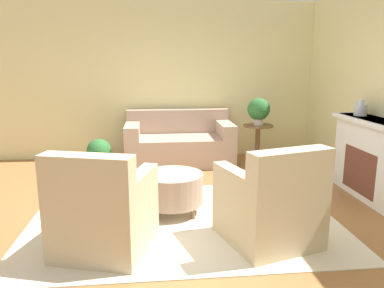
# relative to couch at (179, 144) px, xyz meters

# --- Properties ---
(ground_plane) EXTENTS (16.00, 16.00, 0.00)m
(ground_plane) POSITION_rel_couch_xyz_m (-0.13, -2.47, -0.33)
(ground_plane) COLOR #996638
(wall_back) EXTENTS (9.97, 0.12, 2.80)m
(wall_back) POSITION_rel_couch_xyz_m (-0.13, 0.57, 1.07)
(wall_back) COLOR beige
(wall_back) RESTS_ON ground_plane
(rug) EXTENTS (3.36, 2.31, 0.01)m
(rug) POSITION_rel_couch_xyz_m (-0.13, -2.47, -0.33)
(rug) COLOR beige
(rug) RESTS_ON ground_plane
(couch) EXTENTS (1.82, 0.97, 0.90)m
(couch) POSITION_rel_couch_xyz_m (0.00, 0.00, 0.00)
(couch) COLOR tan
(couch) RESTS_ON ground_plane
(armchair_left) EXTENTS (0.99, 1.02, 0.97)m
(armchair_left) POSITION_rel_couch_xyz_m (-0.92, -3.07, 0.04)
(armchair_left) COLOR #C6B289
(armchair_left) RESTS_ON rug
(armchair_right) EXTENTS (0.99, 1.02, 0.97)m
(armchair_right) POSITION_rel_couch_xyz_m (0.66, -3.07, 0.04)
(armchair_right) COLOR #C6B289
(armchair_right) RESTS_ON rug
(ottoman_table) EXTENTS (0.71, 0.71, 0.47)m
(ottoman_table) POSITION_rel_couch_xyz_m (-0.24, -2.23, -0.03)
(ottoman_table) COLOR tan
(ottoman_table) RESTS_ON rug
(side_table) EXTENTS (0.51, 0.51, 0.68)m
(side_table) POSITION_rel_couch_xyz_m (1.33, -0.20, 0.13)
(side_table) COLOR brown
(side_table) RESTS_ON ground_plane
(fireplace) EXTENTS (0.44, 1.43, 1.02)m
(fireplace) POSITION_rel_couch_xyz_m (2.33, -1.99, 0.20)
(fireplace) COLOR white
(fireplace) RESTS_ON ground_plane
(vase_mantel_near) EXTENTS (0.17, 0.17, 0.22)m
(vase_mantel_near) POSITION_rel_couch_xyz_m (2.32, -1.62, 0.77)
(vase_mantel_near) COLOR silver
(vase_mantel_near) RESTS_ON fireplace
(potted_plant_on_side_table) EXTENTS (0.38, 0.38, 0.46)m
(potted_plant_on_side_table) POSITION_rel_couch_xyz_m (1.33, -0.20, 0.61)
(potted_plant_on_side_table) COLOR beige
(potted_plant_on_side_table) RESTS_ON side_table
(potted_plant_floor) EXTENTS (0.39, 0.39, 0.53)m
(potted_plant_floor) POSITION_rel_couch_xyz_m (-1.31, -0.41, -0.04)
(potted_plant_floor) COLOR beige
(potted_plant_floor) RESTS_ON ground_plane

